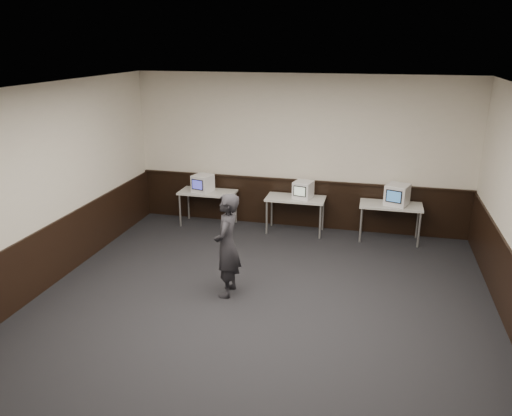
{
  "coord_description": "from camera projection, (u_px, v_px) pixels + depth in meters",
  "views": [
    {
      "loc": [
        1.52,
        -6.07,
        3.8
      ],
      "look_at": [
        -0.35,
        1.6,
        1.15
      ],
      "focal_mm": 35.0,
      "sensor_mm": 36.0,
      "label": 1
    }
  ],
  "objects": [
    {
      "name": "desk_left",
      "position": [
        208.0,
        194.0,
        10.67
      ],
      "size": [
        1.2,
        0.6,
        0.75
      ],
      "color": "silver",
      "rests_on": "ground"
    },
    {
      "name": "wainscot_back",
      "position": [
        298.0,
        204.0,
        10.65
      ],
      "size": [
        6.98,
        0.04,
        1.0
      ],
      "primitive_type": "cube",
      "color": "black",
      "rests_on": "back_wall"
    },
    {
      "name": "wainscot_left",
      "position": [
        37.0,
        264.0,
        7.76
      ],
      "size": [
        0.04,
        7.98,
        1.0
      ],
      "primitive_type": "cube",
      "color": "black",
      "rests_on": "left_wall"
    },
    {
      "name": "ceiling",
      "position": [
        253.0,
        92.0,
        6.12
      ],
      "size": [
        8.0,
        8.0,
        0.0
      ],
      "primitive_type": "plane",
      "rotation": [
        3.14,
        0.0,
        0.0
      ],
      "color": "white",
      "rests_on": "back_wall"
    },
    {
      "name": "emac_center",
      "position": [
        303.0,
        190.0,
        10.13
      ],
      "size": [
        0.43,
        0.44,
        0.35
      ],
      "rotation": [
        0.0,
        0.0,
        -0.23
      ],
      "color": "white",
      "rests_on": "desk_center"
    },
    {
      "name": "person",
      "position": [
        227.0,
        245.0,
        7.64
      ],
      "size": [
        0.41,
        0.61,
        1.65
      ],
      "primitive_type": "imported",
      "rotation": [
        0.0,
        0.0,
        -1.54
      ],
      "color": "black",
      "rests_on": "ground"
    },
    {
      "name": "wainscot_rail",
      "position": [
        299.0,
        180.0,
        10.46
      ],
      "size": [
        6.98,
        0.06,
        0.04
      ],
      "primitive_type": "cube",
      "color": "black",
      "rests_on": "wainscot_back"
    },
    {
      "name": "floor",
      "position": [
        253.0,
        320.0,
        7.14
      ],
      "size": [
        8.0,
        8.0,
        0.0
      ],
      "primitive_type": "plane",
      "color": "black",
      "rests_on": "ground"
    },
    {
      "name": "desk_center",
      "position": [
        295.0,
        201.0,
        10.24
      ],
      "size": [
        1.2,
        0.6,
        0.75
      ],
      "color": "silver",
      "rests_on": "ground"
    },
    {
      "name": "desk_right",
      "position": [
        391.0,
        208.0,
        9.81
      ],
      "size": [
        1.2,
        0.6,
        0.75
      ],
      "color": "silver",
      "rests_on": "ground"
    },
    {
      "name": "emac_left",
      "position": [
        203.0,
        183.0,
        10.56
      ],
      "size": [
        0.46,
        0.47,
        0.37
      ],
      "rotation": [
        0.0,
        0.0,
        -0.26
      ],
      "color": "white",
      "rests_on": "desk_left"
    },
    {
      "name": "emac_right",
      "position": [
        397.0,
        195.0,
        9.7
      ],
      "size": [
        0.53,
        0.54,
        0.41
      ],
      "rotation": [
        0.0,
        0.0,
        -0.32
      ],
      "color": "white",
      "rests_on": "desk_right"
    },
    {
      "name": "left_wall",
      "position": [
        25.0,
        197.0,
        7.42
      ],
      "size": [
        0.0,
        8.0,
        8.0
      ],
      "primitive_type": "plane",
      "rotation": [
        1.57,
        0.0,
        1.57
      ],
      "color": "silver",
      "rests_on": "ground"
    },
    {
      "name": "back_wall",
      "position": [
        300.0,
        153.0,
        10.32
      ],
      "size": [
        7.0,
        0.0,
        7.0
      ],
      "primitive_type": "plane",
      "rotation": [
        1.57,
        0.0,
        0.0
      ],
      "color": "silver",
      "rests_on": "ground"
    }
  ]
}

